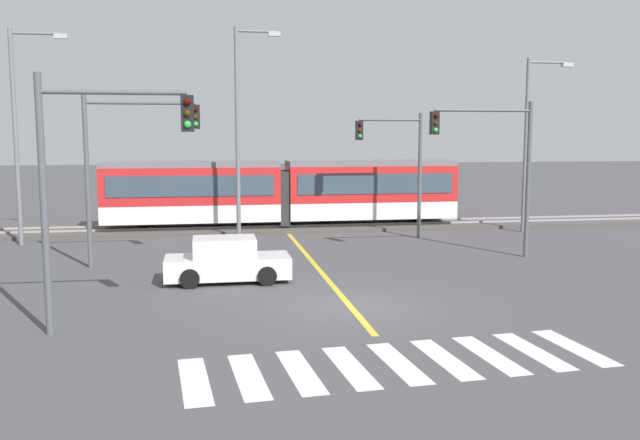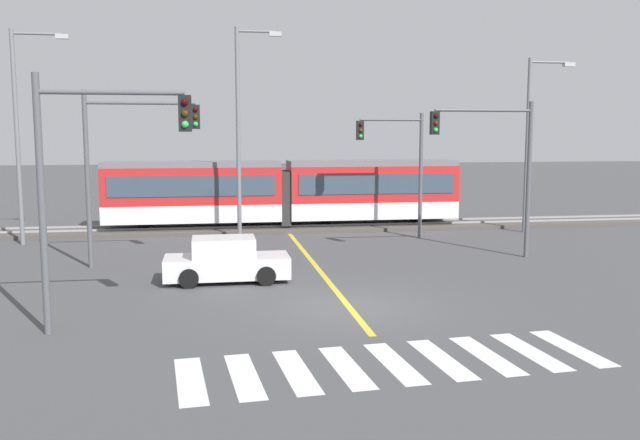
% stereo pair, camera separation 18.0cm
% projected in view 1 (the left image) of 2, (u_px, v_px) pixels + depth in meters
% --- Properties ---
extents(ground_plane, '(200.00, 200.00, 0.00)m').
position_uv_depth(ground_plane, '(351.00, 307.00, 19.64)').
color(ground_plane, '#474749').
extents(track_bed, '(120.00, 4.00, 0.18)m').
position_uv_depth(track_bed, '(284.00, 227.00, 36.07)').
color(track_bed, '#4C4742').
rests_on(track_bed, ground).
extents(rail_near, '(120.00, 0.08, 0.10)m').
position_uv_depth(rail_near, '(286.00, 226.00, 35.35)').
color(rail_near, '#939399').
rests_on(rail_near, track_bed).
extents(rail_far, '(120.00, 0.08, 0.10)m').
position_uv_depth(rail_far, '(283.00, 223.00, 36.76)').
color(rail_far, '#939399').
rests_on(rail_far, track_bed).
extents(light_rail_tram, '(18.50, 2.64, 3.43)m').
position_uv_depth(light_rail_tram, '(283.00, 190.00, 35.81)').
color(light_rail_tram, silver).
rests_on(light_rail_tram, track_bed).
extents(crosswalk_stripe_0, '(0.79, 2.84, 0.01)m').
position_uv_depth(crosswalk_stripe_0, '(195.00, 381.00, 13.73)').
color(crosswalk_stripe_0, silver).
rests_on(crosswalk_stripe_0, ground).
extents(crosswalk_stripe_1, '(0.79, 2.84, 0.01)m').
position_uv_depth(crosswalk_stripe_1, '(249.00, 376.00, 14.00)').
color(crosswalk_stripe_1, silver).
rests_on(crosswalk_stripe_1, ground).
extents(crosswalk_stripe_2, '(0.79, 2.84, 0.01)m').
position_uv_depth(crosswalk_stripe_2, '(300.00, 371.00, 14.27)').
color(crosswalk_stripe_2, silver).
rests_on(crosswalk_stripe_2, ground).
extents(crosswalk_stripe_3, '(0.79, 2.84, 0.01)m').
position_uv_depth(crosswalk_stripe_3, '(350.00, 367.00, 14.54)').
color(crosswalk_stripe_3, silver).
rests_on(crosswalk_stripe_3, ground).
extents(crosswalk_stripe_4, '(0.79, 2.84, 0.01)m').
position_uv_depth(crosswalk_stripe_4, '(398.00, 363.00, 14.81)').
color(crosswalk_stripe_4, silver).
rests_on(crosswalk_stripe_4, ground).
extents(crosswalk_stripe_5, '(0.79, 2.84, 0.01)m').
position_uv_depth(crosswalk_stripe_5, '(445.00, 359.00, 15.08)').
color(crosswalk_stripe_5, silver).
rests_on(crosswalk_stripe_5, ground).
extents(crosswalk_stripe_6, '(0.79, 2.84, 0.01)m').
position_uv_depth(crosswalk_stripe_6, '(489.00, 355.00, 15.35)').
color(crosswalk_stripe_6, silver).
rests_on(crosswalk_stripe_6, ground).
extents(crosswalk_stripe_7, '(0.79, 2.84, 0.01)m').
position_uv_depth(crosswalk_stripe_7, '(532.00, 351.00, 15.62)').
color(crosswalk_stripe_7, silver).
rests_on(crosswalk_stripe_7, ground).
extents(crosswalk_stripe_8, '(0.79, 2.84, 0.01)m').
position_uv_depth(crosswalk_stripe_8, '(574.00, 347.00, 15.89)').
color(crosswalk_stripe_8, silver).
rests_on(crosswalk_stripe_8, ground).
extents(lane_centre_line, '(0.20, 17.74, 0.01)m').
position_uv_depth(lane_centre_line, '(317.00, 268.00, 25.44)').
color(lane_centre_line, gold).
rests_on(lane_centre_line, ground).
extents(sedan_crossing, '(4.20, 1.93, 1.52)m').
position_uv_depth(sedan_crossing, '(227.00, 261.00, 22.96)').
color(sedan_crossing, silver).
rests_on(sedan_crossing, ground).
extents(traffic_light_near_left, '(3.75, 0.38, 6.45)m').
position_uv_depth(traffic_light_near_left, '(94.00, 165.00, 16.58)').
color(traffic_light_near_left, '#515459').
rests_on(traffic_light_near_left, ground).
extents(traffic_light_far_right, '(3.25, 0.38, 6.00)m').
position_uv_depth(traffic_light_far_right, '(399.00, 156.00, 32.23)').
color(traffic_light_far_right, '#515459').
rests_on(traffic_light_far_right, ground).
extents(traffic_light_mid_right, '(4.25, 0.38, 6.29)m').
position_uv_depth(traffic_light_mid_right, '(496.00, 154.00, 26.97)').
color(traffic_light_mid_right, '#515459').
rests_on(traffic_light_mid_right, ground).
extents(traffic_light_mid_left, '(4.25, 0.38, 6.61)m').
position_uv_depth(traffic_light_mid_left, '(125.00, 151.00, 25.11)').
color(traffic_light_mid_left, '#515459').
rests_on(traffic_light_mid_left, ground).
extents(street_lamp_west, '(2.51, 0.28, 9.60)m').
position_uv_depth(street_lamp_west, '(20.00, 124.00, 30.10)').
color(street_lamp_west, slate).
rests_on(street_lamp_west, ground).
extents(street_lamp_centre, '(2.15, 0.28, 9.91)m').
position_uv_depth(street_lamp_centre, '(241.00, 122.00, 31.62)').
color(street_lamp_centre, slate).
rests_on(street_lamp_centre, ground).
extents(street_lamp_east, '(2.46, 0.28, 8.78)m').
position_uv_depth(street_lamp_east, '(530.00, 134.00, 34.30)').
color(street_lamp_east, slate).
rests_on(street_lamp_east, ground).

